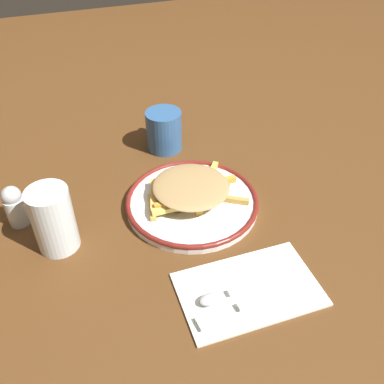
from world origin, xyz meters
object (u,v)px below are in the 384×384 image
Objects in this scene: fork at (250,303)px; water_glass at (53,220)px; plate at (192,202)px; fries_heap at (191,189)px; spoon at (229,292)px; napkin at (249,288)px; coffee_mug at (164,130)px; salt_shaker at (15,206)px.

fork is 0.34m from water_glass.
fork is (-0.25, -0.00, 0.00)m from plate.
spoon is at bearing 174.96° from fries_heap.
napkin is 1.83× the size of water_glass.
water_glass is at bearing 131.49° from coffee_mug.
plate reaches higher than napkin.
fork is at bearing -134.28° from salt_shaker.
salt_shaker is (0.31, 0.32, 0.03)m from fork.
fork is at bearing -179.09° from plate.
fries_heap is 0.20m from coffee_mug.
fries_heap is at bearing 0.61° from fork.
coffee_mug is (0.46, -0.01, 0.03)m from fork.
plate is at bearing -85.86° from water_glass.
spoon reaches higher than napkin.
coffee_mug is at bearing 0.93° from napkin.
napkin is at bearing -22.61° from fork.
salt_shaker is (0.06, 0.31, 0.01)m from fries_heap.
napkin is 1.42× the size of spoon.
coffee_mug is at bearing -2.47° from plate.
spoon is at bearing -133.81° from salt_shaker.
napkin is 1.23× the size of fork.
spoon is at bearing 175.11° from plate.
fork is 0.46m from coffee_mug.
spoon is (-0.23, 0.02, -0.02)m from fries_heap.
coffee_mug is 1.31× the size of salt_shaker.
water_glass reaches higher than coffee_mug.
fork reaches higher than napkin.
plate is 2.13× the size of water_glass.
salt_shaker is at bearing 114.83° from coffee_mug.
plate is at bearing -4.89° from spoon.
fries_heap reaches higher than napkin.
fork is 0.04m from spoon.
plate reaches higher than fork.
water_glass reaches higher than napkin.
napkin is at bearing -179.07° from coffee_mug.
fries_heap is 1.14× the size of fork.
fries_heap is 0.25m from fork.
fries_heap is at bearing -9.50° from plate.
spoon is at bearing 40.25° from fork.
napkin is 0.43m from coffee_mug.
coffee_mug reaches higher than salt_shaker.
water_glass reaches higher than spoon.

